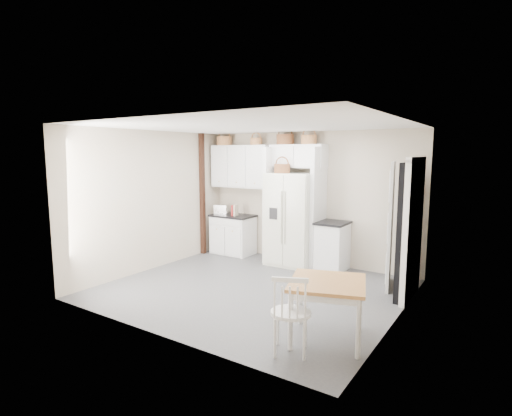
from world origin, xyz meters
The scene contains 27 objects.
floor centered at (0.00, 0.00, 0.00)m, with size 4.50×4.50×0.00m, color #555555.
ceiling centered at (0.00, 0.00, 2.60)m, with size 4.50×4.50×0.00m, color white.
wall_back centered at (0.00, 2.00, 1.30)m, with size 4.50×4.50×0.00m, color #C0AA90.
wall_left centered at (-2.25, 0.00, 1.30)m, with size 4.00×4.00×0.00m, color #C0AA90.
wall_right centered at (2.25, 0.00, 1.30)m, with size 4.00×4.00×0.00m, color #C0AA90.
refrigerator centered at (-0.15, 1.66, 0.90)m, with size 0.93×0.75×1.80m, color silver.
base_cab_left centered at (-1.65, 1.70, 0.41)m, with size 0.88×0.56×0.82m, color white.
base_cab_right centered at (0.66, 1.70, 0.44)m, with size 0.50×0.60×0.88m, color white.
dining_table centered at (1.70, -0.99, 0.36)m, with size 0.85×0.85×0.71m, color brown.
windsor_chair centered at (1.50, -1.50, 0.46)m, with size 0.45×0.41×0.91m, color white.
counter_left centered at (-1.65, 1.70, 0.84)m, with size 0.92×0.59×0.04m, color black.
counter_right centered at (0.66, 1.70, 0.90)m, with size 0.54×0.64×0.04m, color black.
toaster centered at (-1.95, 1.68, 0.96)m, with size 0.29×0.17×0.20m, color silver.
cookbook_red centered at (-1.57, 1.62, 0.97)m, with size 0.03×0.15×0.23m, color #AB2120.
cookbook_cream centered at (-1.51, 1.62, 0.98)m, with size 0.04×0.16×0.25m, color beige.
basket_upper_a centered at (-1.96, 1.83, 2.45)m, with size 0.34×0.34×0.19m, color #A36730.
basket_upper_c centered at (-1.13, 1.83, 2.42)m, with size 0.25×0.25×0.15m, color #A36730.
basket_bridge_a centered at (-0.44, 1.83, 2.45)m, with size 0.35×0.35×0.20m, color brown.
basket_bridge_b centered at (0.07, 1.83, 2.44)m, with size 0.30×0.30×0.17m, color #A36730.
basket_fridge_a centered at (-0.35, 1.56, 1.89)m, with size 0.32×0.32×0.17m, color brown.
upper_cabinet centered at (-1.50, 1.83, 1.90)m, with size 1.40×0.34×0.90m, color white.
bridge_cabinet centered at (-0.15, 1.83, 2.12)m, with size 1.12×0.34×0.45m, color white.
fridge_panel_left centered at (-0.66, 1.70, 1.15)m, with size 0.08×0.60×2.30m, color white.
fridge_panel_right centered at (0.36, 1.70, 1.15)m, with size 0.08×0.60×2.30m, color white.
trim_post centered at (-2.20, 1.35, 1.30)m, with size 0.09×0.09×2.60m, color black.
doorway_void centered at (2.16, 1.00, 1.02)m, with size 0.18×0.85×2.05m, color black.
door_slab centered at (1.80, 1.33, 1.02)m, with size 0.80×0.04×2.05m, color white.
Camera 1 is at (3.45, -5.18, 2.18)m, focal length 28.00 mm.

